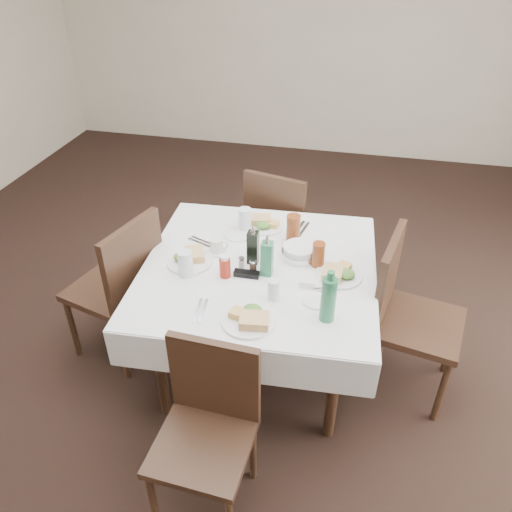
# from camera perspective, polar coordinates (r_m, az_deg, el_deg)

# --- Properties ---
(ground_plane) EXTENTS (7.00, 7.00, 0.00)m
(ground_plane) POSITION_cam_1_polar(r_m,az_deg,el_deg) (3.37, -2.25, -10.53)
(ground_plane) COLOR black
(room_shell) EXTENTS (6.04, 7.04, 2.80)m
(room_shell) POSITION_cam_1_polar(r_m,az_deg,el_deg) (2.48, -3.17, 18.70)
(room_shell) COLOR beige
(room_shell) RESTS_ON ground
(dining_table) EXTENTS (1.37, 1.37, 0.76)m
(dining_table) POSITION_cam_1_polar(r_m,az_deg,el_deg) (2.84, 0.34, -2.46)
(dining_table) COLOR black
(dining_table) RESTS_ON ground
(chair_north) EXTENTS (0.55, 0.55, 0.95)m
(chair_north) POSITION_cam_1_polar(r_m,az_deg,el_deg) (3.63, 2.76, 3.93)
(chair_north) COLOR black
(chair_north) RESTS_ON ground
(chair_south) EXTENTS (0.44, 0.44, 0.89)m
(chair_south) POSITION_cam_1_polar(r_m,az_deg,el_deg) (2.37, -5.47, -18.09)
(chair_south) COLOR black
(chair_south) RESTS_ON ground
(chair_east) EXTENTS (0.55, 0.55, 0.99)m
(chair_east) POSITION_cam_1_polar(r_m,az_deg,el_deg) (2.92, 16.54, -5.71)
(chair_east) COLOR black
(chair_east) RESTS_ON ground
(chair_west) EXTENTS (0.58, 0.58, 0.99)m
(chair_west) POSITION_cam_1_polar(r_m,az_deg,el_deg) (3.09, -14.95, -2.87)
(chair_west) COLOR black
(chair_west) RESTS_ON ground
(meal_north) EXTENTS (0.24, 0.24, 0.05)m
(meal_north) POSITION_cam_1_polar(r_m,az_deg,el_deg) (3.13, 0.95, 3.73)
(meal_north) COLOR white
(meal_north) RESTS_ON dining_table
(meal_south) EXTENTS (0.27, 0.27, 0.06)m
(meal_south) POSITION_cam_1_polar(r_m,az_deg,el_deg) (2.41, -0.69, -7.10)
(meal_south) COLOR white
(meal_south) RESTS_ON dining_table
(meal_east) EXTENTS (0.25, 0.25, 0.06)m
(meal_east) POSITION_cam_1_polar(r_m,az_deg,el_deg) (2.73, 9.42, -1.98)
(meal_east) COLOR white
(meal_east) RESTS_ON dining_table
(meal_west) EXTENTS (0.26, 0.26, 0.06)m
(meal_west) POSITION_cam_1_polar(r_m,az_deg,el_deg) (2.83, -7.60, -0.31)
(meal_west) COLOR white
(meal_west) RESTS_ON dining_table
(side_plate_a) EXTENTS (0.18, 0.18, 0.01)m
(side_plate_a) POSITION_cam_1_polar(r_m,az_deg,el_deg) (3.05, -2.03, 2.53)
(side_plate_a) COLOR white
(side_plate_a) RESTS_ON dining_table
(side_plate_b) EXTENTS (0.14, 0.14, 0.01)m
(side_plate_b) POSITION_cam_1_polar(r_m,az_deg,el_deg) (2.55, 6.85, -5.08)
(side_plate_b) COLOR white
(side_plate_b) RESTS_ON dining_table
(water_n) EXTENTS (0.08, 0.08, 0.15)m
(water_n) POSITION_cam_1_polar(r_m,az_deg,el_deg) (3.07, -1.27, 4.18)
(water_n) COLOR silver
(water_n) RESTS_ON dining_table
(water_s) EXTENTS (0.06, 0.06, 0.11)m
(water_s) POSITION_cam_1_polar(r_m,az_deg,el_deg) (2.52, 2.04, -3.86)
(water_s) COLOR silver
(water_s) RESTS_ON dining_table
(water_e) EXTENTS (0.06, 0.06, 0.12)m
(water_e) POSITION_cam_1_polar(r_m,az_deg,el_deg) (2.81, 7.14, 0.38)
(water_e) COLOR silver
(water_e) RESTS_ON dining_table
(water_w) EXTENTS (0.08, 0.08, 0.15)m
(water_w) POSITION_cam_1_polar(r_m,az_deg,el_deg) (2.70, -8.07, -0.82)
(water_w) COLOR silver
(water_w) RESTS_ON dining_table
(iced_tea_a) EXTENTS (0.08, 0.08, 0.17)m
(iced_tea_a) POSITION_cam_1_polar(r_m,az_deg,el_deg) (2.96, 4.28, 3.15)
(iced_tea_a) COLOR brown
(iced_tea_a) RESTS_ON dining_table
(iced_tea_b) EXTENTS (0.07, 0.07, 0.15)m
(iced_tea_b) POSITION_cam_1_polar(r_m,az_deg,el_deg) (2.77, 7.14, 0.16)
(iced_tea_b) COLOR brown
(iced_tea_b) RESTS_ON dining_table
(bread_basket) EXTENTS (0.21, 0.21, 0.07)m
(bread_basket) POSITION_cam_1_polar(r_m,az_deg,el_deg) (2.85, 5.02, 0.50)
(bread_basket) COLOR silver
(bread_basket) RESTS_ON dining_table
(oil_cruet_dark) EXTENTS (0.06, 0.06, 0.25)m
(oil_cruet_dark) POSITION_cam_1_polar(r_m,az_deg,el_deg) (2.76, -0.34, 1.15)
(oil_cruet_dark) COLOR black
(oil_cruet_dark) RESTS_ON dining_table
(oil_cruet_green) EXTENTS (0.06, 0.06, 0.25)m
(oil_cruet_green) POSITION_cam_1_polar(r_m,az_deg,el_deg) (2.66, 1.26, -0.13)
(oil_cruet_green) COLOR #287149
(oil_cruet_green) RESTS_ON dining_table
(ketchup_bottle) EXTENTS (0.06, 0.06, 0.13)m
(ketchup_bottle) POSITION_cam_1_polar(r_m,az_deg,el_deg) (2.68, -3.57, -1.25)
(ketchup_bottle) COLOR #A62313
(ketchup_bottle) RESTS_ON dining_table
(salt_shaker) EXTENTS (0.03, 0.03, 0.07)m
(salt_shaker) POSITION_cam_1_polar(r_m,az_deg,el_deg) (2.74, -1.68, -0.84)
(salt_shaker) COLOR white
(salt_shaker) RESTS_ON dining_table
(pepper_shaker) EXTENTS (0.04, 0.04, 0.08)m
(pepper_shaker) POSITION_cam_1_polar(r_m,az_deg,el_deg) (2.71, -0.34, -1.19)
(pepper_shaker) COLOR #38261C
(pepper_shaker) RESTS_ON dining_table
(coffee_mug) EXTENTS (0.13, 0.12, 0.09)m
(coffee_mug) POSITION_cam_1_polar(r_m,az_deg,el_deg) (2.88, -4.52, 1.09)
(coffee_mug) COLOR white
(coffee_mug) RESTS_ON dining_table
(sunglasses) EXTENTS (0.14, 0.05, 0.03)m
(sunglasses) POSITION_cam_1_polar(r_m,az_deg,el_deg) (2.70, -1.07, -2.06)
(sunglasses) COLOR black
(sunglasses) RESTS_ON dining_table
(green_bottle) EXTENTS (0.07, 0.07, 0.28)m
(green_bottle) POSITION_cam_1_polar(r_m,az_deg,el_deg) (2.38, 8.28, -4.85)
(green_bottle) COLOR #287149
(green_bottle) RESTS_ON dining_table
(sugar_caddy) EXTENTS (0.08, 0.05, 0.04)m
(sugar_caddy) POSITION_cam_1_polar(r_m,az_deg,el_deg) (2.63, 5.85, -3.13)
(sugar_caddy) COLOR white
(sugar_caddy) RESTS_ON dining_table
(cutlery_n) EXTENTS (0.09, 0.21, 0.01)m
(cutlery_n) POSITION_cam_1_polar(r_m,az_deg,el_deg) (3.11, 5.16, 3.00)
(cutlery_n) COLOR silver
(cutlery_n) RESTS_ON dining_table
(cutlery_s) EXTENTS (0.06, 0.18, 0.01)m
(cutlery_s) POSITION_cam_1_polar(r_m,az_deg,el_deg) (2.49, -6.35, -6.23)
(cutlery_s) COLOR silver
(cutlery_s) RESTS_ON dining_table
(cutlery_e) EXTENTS (0.17, 0.10, 0.01)m
(cutlery_e) POSITION_cam_1_polar(r_m,az_deg,el_deg) (2.64, 8.30, -3.82)
(cutlery_e) COLOR silver
(cutlery_e) RESTS_ON dining_table
(cutlery_w) EXTENTS (0.18, 0.11, 0.01)m
(cutlery_w) POSITION_cam_1_polar(r_m,az_deg,el_deg) (3.00, -6.25, 1.58)
(cutlery_w) COLOR silver
(cutlery_w) RESTS_ON dining_table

